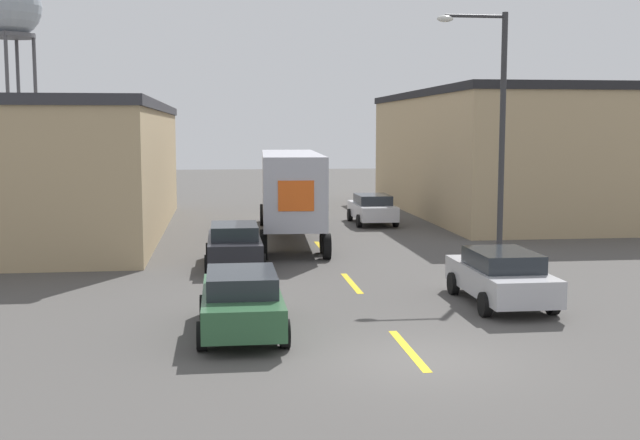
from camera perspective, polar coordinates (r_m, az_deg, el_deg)
name	(u,v)px	position (r m, az deg, el deg)	size (l,w,h in m)	color
ground_plane	(417,360)	(17.29, 6.92, -9.86)	(160.00, 160.00, 0.00)	#4C4947
road_centerline	(352,283)	(25.40, 2.26, -4.50)	(0.20, 18.83, 0.01)	gold
warehouse_left	(26,168)	(39.68, -20.18, 3.47)	(12.80, 21.99, 6.03)	tan
warehouse_right	(516,153)	(47.40, 13.79, 4.67)	(12.35, 21.86, 6.94)	tan
semi_truck	(289,186)	(35.74, -2.20, 2.42)	(3.29, 14.02, 3.83)	silver
parked_car_right_near	(501,276)	(22.81, 12.74, -3.89)	(2.05, 4.60, 1.52)	#B2B2B7
parked_car_left_near	(242,300)	(19.21, -5.60, -5.71)	(2.05, 4.60, 1.52)	#2D5B38
parked_car_left_far	(234,244)	(28.48, -6.11, -1.71)	(2.05, 4.60, 1.52)	black
parked_car_right_far	(372,208)	(40.97, 3.74, 0.83)	(2.05, 4.60, 1.52)	silver
water_tower	(10,11)	(67.92, -21.19, 13.71)	(4.78, 4.78, 16.59)	#47474C
street_lamp	(495,124)	(28.15, 12.34, 6.71)	(2.46, 0.32, 8.75)	#2D2D30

